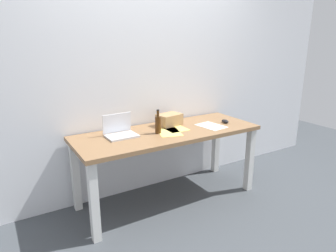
% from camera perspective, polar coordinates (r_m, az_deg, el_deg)
% --- Properties ---
extents(ground_plane, '(8.00, 8.00, 0.00)m').
position_cam_1_polar(ground_plane, '(3.29, 0.00, -13.53)').
color(ground_plane, '#42474C').
extents(back_wall, '(5.20, 0.08, 2.60)m').
position_cam_1_polar(back_wall, '(3.23, -3.79, 10.29)').
color(back_wall, white).
rests_on(back_wall, ground).
extents(desk, '(1.87, 0.69, 0.75)m').
position_cam_1_polar(desk, '(3.02, 0.00, -2.73)').
color(desk, olive).
rests_on(desk, ground).
extents(laptop_left, '(0.29, 0.22, 0.20)m').
position_cam_1_polar(laptop_left, '(2.85, -9.07, -1.04)').
color(laptop_left, silver).
rests_on(laptop_left, desk).
extents(beer_bottle, '(0.06, 0.06, 0.24)m').
position_cam_1_polar(beer_bottle, '(2.89, -1.91, 0.36)').
color(beer_bottle, '#47280F').
rests_on(beer_bottle, desk).
extents(computer_mouse, '(0.07, 0.11, 0.03)m').
position_cam_1_polar(computer_mouse, '(3.33, 10.79, 0.89)').
color(computer_mouse, black).
rests_on(computer_mouse, desk).
extents(cardboard_box, '(0.27, 0.21, 0.12)m').
position_cam_1_polar(cardboard_box, '(3.16, 0.24, 1.22)').
color(cardboard_box, tan).
rests_on(cardboard_box, desk).
extents(paper_sheet_center, '(0.28, 0.34, 0.00)m').
position_cam_1_polar(paper_sheet_center, '(2.94, 0.20, -1.16)').
color(paper_sheet_center, '#F4E06B').
rests_on(paper_sheet_center, desk).
extents(paper_sheet_near_back, '(0.21, 0.30, 0.00)m').
position_cam_1_polar(paper_sheet_near_back, '(3.08, 1.14, -0.38)').
color(paper_sheet_near_back, '#F4E06B').
rests_on(paper_sheet_near_back, desk).
extents(paper_sheet_front_right, '(0.25, 0.32, 0.00)m').
position_cam_1_polar(paper_sheet_front_right, '(3.18, 8.22, 0.01)').
color(paper_sheet_front_right, white).
rests_on(paper_sheet_front_right, desk).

